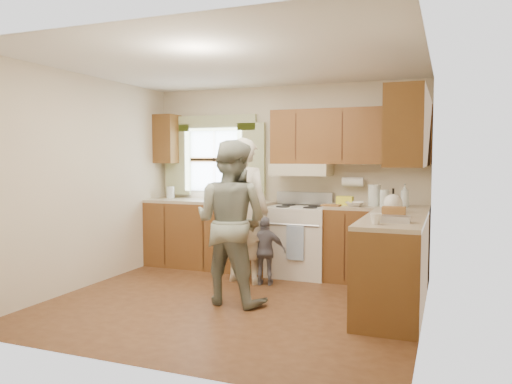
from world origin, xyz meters
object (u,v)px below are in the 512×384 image
at_px(woman_left, 244,210).
at_px(woman_right, 231,222).
at_px(stove, 299,240).
at_px(child, 266,251).

relative_size(woman_left, woman_right, 1.03).
bearing_deg(woman_left, woman_right, 109.59).
bearing_deg(woman_left, stove, -125.87).
relative_size(woman_right, child, 2.08).
height_order(woman_right, child, woman_right).
xyz_separation_m(woman_left, woman_right, (0.20, -0.85, -0.03)).
bearing_deg(stove, woman_right, -102.87).
distance_m(woman_left, woman_right, 0.88).
distance_m(stove, woman_right, 1.52).
bearing_deg(woman_right, child, -90.33).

